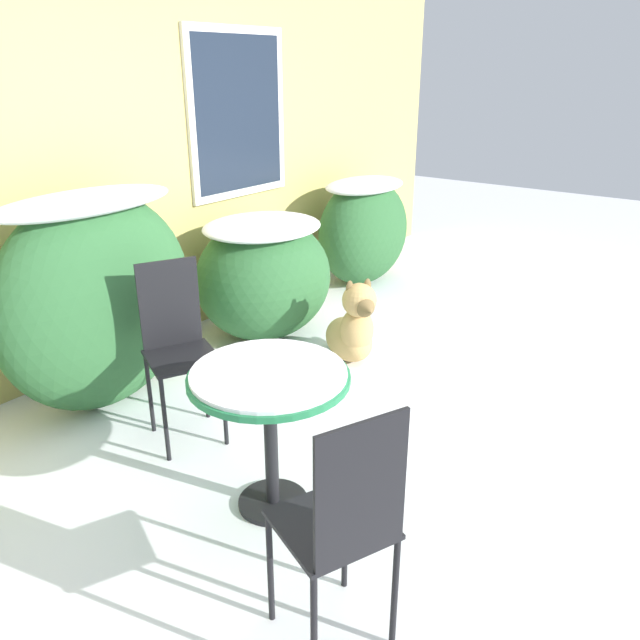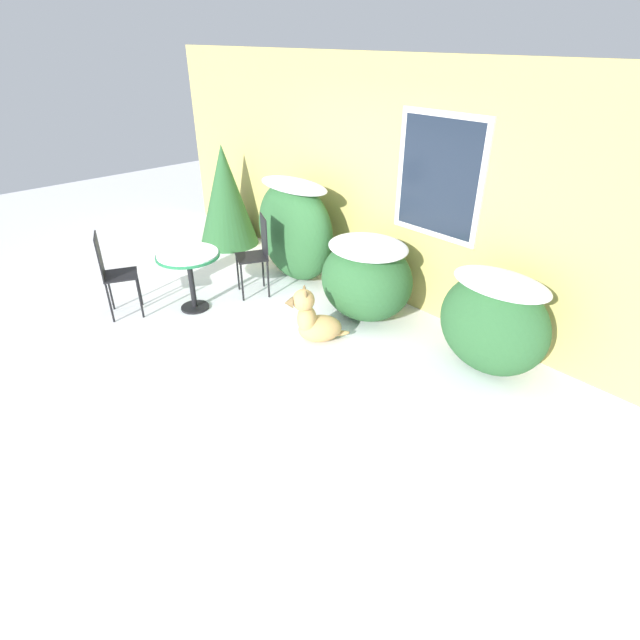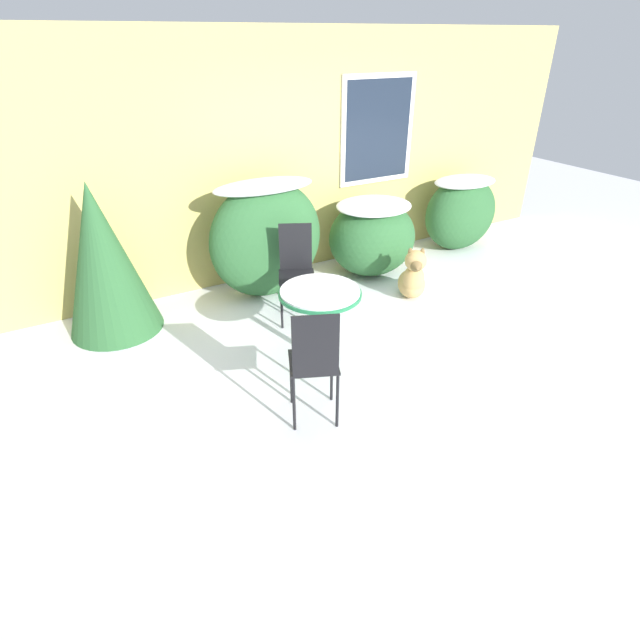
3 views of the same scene
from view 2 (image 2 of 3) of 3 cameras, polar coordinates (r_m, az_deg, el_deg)
The scene contains 10 objects.
ground_plane at distance 5.48m, azimuth -10.70°, elevation -2.74°, with size 16.00×16.00×0.00m, color white.
house_wall at distance 6.20m, azimuth 6.11°, elevation 15.56°, with size 8.00×0.10×2.75m.
shrub_left at distance 6.61m, azimuth -2.93°, elevation 10.39°, with size 1.31×0.62×1.32m.
shrub_middle at distance 5.72m, azimuth 5.34°, elevation 4.88°, with size 1.10×0.96×0.93m.
shrub_right at distance 5.01m, azimuth 19.21°, elevation -0.20°, with size 1.09×0.71×1.00m.
evergreen_bush at distance 7.94m, azimuth -10.74°, elevation 13.76°, with size 0.91×0.91×1.52m.
patio_table at distance 6.01m, azimuth -14.77°, elevation 6.39°, with size 0.73×0.73×0.72m.
patio_chair_near_table at distance 6.27m, azimuth -7.23°, elevation 7.72°, with size 0.48×0.48×1.01m.
patio_chair_far_side at distance 6.17m, azimuth -22.60°, elevation 5.17°, with size 0.48×0.48×1.01m.
dog at distance 5.32m, azimuth -0.70°, elevation -0.12°, with size 0.52×0.64×0.65m.
Camera 2 is at (4.02, -2.30, 2.92)m, focal length 28.00 mm.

